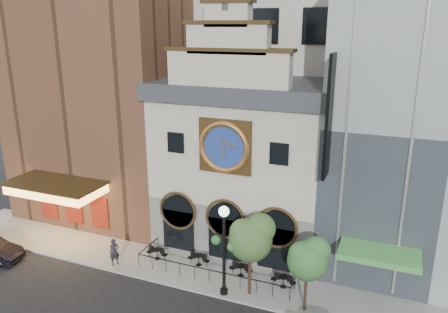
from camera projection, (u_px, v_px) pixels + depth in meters
ground at (201, 294)px, 27.14m from camera, size 120.00×120.00×0.00m
sidewalk at (217, 273)px, 29.34m from camera, size 44.00×5.00×0.15m
clock_building at (245, 158)px, 32.15m from camera, size 12.60×8.78×18.65m
theater_building at (110, 68)px, 37.03m from camera, size 14.00×15.60×25.00m
retail_building at (445, 120)px, 28.39m from camera, size 14.00×14.40×20.00m
cafe_railing at (217, 266)px, 29.19m from camera, size 10.60×2.60×0.90m
bistro_0 at (157, 253)px, 30.84m from camera, size 1.58×0.68×0.90m
bistro_1 at (199, 259)px, 30.03m from camera, size 1.58×0.68×0.90m
bistro_2 at (241, 269)px, 28.76m from camera, size 1.58×0.68×0.90m
bistro_3 at (283, 281)px, 27.51m from camera, size 1.58×0.68×0.90m
pedestrian at (114, 252)px, 30.01m from camera, size 0.78×0.83×1.90m
lamppost at (224, 241)px, 25.93m from camera, size 1.79×1.02×5.83m
tree_left at (251, 236)px, 25.89m from camera, size 2.75×2.65×5.30m
tree_right at (308, 258)px, 24.52m from camera, size 2.39×2.30×4.59m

